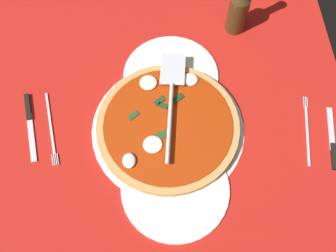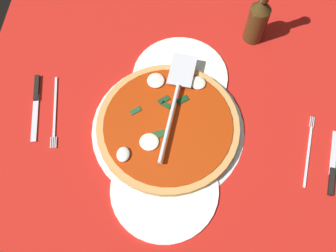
{
  "view_description": "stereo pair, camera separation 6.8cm",
  "coord_description": "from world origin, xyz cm",
  "px_view_note": "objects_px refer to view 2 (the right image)",
  "views": [
    {
      "loc": [
        -44.91,
        0.94,
        90.2
      ],
      "look_at": [
        -2.89,
        -1.75,
        1.95
      ],
      "focal_mm": 41.54,
      "sensor_mm": 36.0,
      "label": 1
    },
    {
      "loc": [
        -44.8,
        -5.81,
        90.2
      ],
      "look_at": [
        -2.89,
        -1.75,
        1.95
      ],
      "focal_mm": 41.54,
      "sensor_mm": 36.0,
      "label": 2
    }
  ],
  "objects_px": {
    "dinner_plate_left": "(164,189)",
    "place_setting_near": "(320,160)",
    "beer_bottle": "(258,18)",
    "pizza_server": "(176,97)",
    "dinner_plate_right": "(180,76)",
    "pizza": "(168,125)",
    "place_setting_far": "(45,107)"
  },
  "relations": [
    {
      "from": "pizza_server",
      "to": "place_setting_far",
      "type": "bearing_deg",
      "value": 103.5
    },
    {
      "from": "beer_bottle",
      "to": "place_setting_near",
      "type": "bearing_deg",
      "value": -155.09
    },
    {
      "from": "pizza_server",
      "to": "place_setting_far",
      "type": "xyz_separation_m",
      "value": [
        -0.04,
        0.34,
        -0.04
      ]
    },
    {
      "from": "dinner_plate_right",
      "to": "pizza",
      "type": "bearing_deg",
      "value": 173.32
    },
    {
      "from": "dinner_plate_left",
      "to": "pizza",
      "type": "xyz_separation_m",
      "value": [
        0.16,
        0.01,
        0.02
      ]
    },
    {
      "from": "dinner_plate_left",
      "to": "dinner_plate_right",
      "type": "bearing_deg",
      "value": -1.93
    },
    {
      "from": "pizza_server",
      "to": "pizza",
      "type": "bearing_deg",
      "value": 176.04
    },
    {
      "from": "dinner_plate_right",
      "to": "pizza_server",
      "type": "bearing_deg",
      "value": 176.66
    },
    {
      "from": "dinner_plate_right",
      "to": "pizza_server",
      "type": "distance_m",
      "value": 0.1
    },
    {
      "from": "dinner_plate_left",
      "to": "pizza_server",
      "type": "relative_size",
      "value": 0.81
    },
    {
      "from": "pizza",
      "to": "place_setting_near",
      "type": "xyz_separation_m",
      "value": [
        -0.05,
        -0.38,
        -0.02
      ]
    },
    {
      "from": "pizza_server",
      "to": "dinner_plate_right",
      "type": "bearing_deg",
      "value": 3.53
    },
    {
      "from": "beer_bottle",
      "to": "pizza",
      "type": "bearing_deg",
      "value": 145.45
    },
    {
      "from": "dinner_plate_left",
      "to": "place_setting_near",
      "type": "bearing_deg",
      "value": -73.62
    },
    {
      "from": "dinner_plate_left",
      "to": "beer_bottle",
      "type": "relative_size",
      "value": 1.16
    },
    {
      "from": "pizza",
      "to": "pizza_server",
      "type": "bearing_deg",
      "value": -10.83
    },
    {
      "from": "pizza_server",
      "to": "beer_bottle",
      "type": "relative_size",
      "value": 1.43
    },
    {
      "from": "dinner_plate_left",
      "to": "place_setting_near",
      "type": "relative_size",
      "value": 1.22
    },
    {
      "from": "pizza_server",
      "to": "place_setting_far",
      "type": "distance_m",
      "value": 0.35
    },
    {
      "from": "dinner_plate_left",
      "to": "place_setting_far",
      "type": "height_order",
      "value": "place_setting_far"
    },
    {
      "from": "dinner_plate_left",
      "to": "dinner_plate_right",
      "type": "height_order",
      "value": "same"
    },
    {
      "from": "dinner_plate_left",
      "to": "place_setting_near",
      "type": "xyz_separation_m",
      "value": [
        0.11,
        -0.37,
        -0.0
      ]
    },
    {
      "from": "dinner_plate_left",
      "to": "place_setting_far",
      "type": "xyz_separation_m",
      "value": [
        0.19,
        0.33,
        -0.0
      ]
    },
    {
      "from": "beer_bottle",
      "to": "dinner_plate_left",
      "type": "bearing_deg",
      "value": 156.37
    },
    {
      "from": "dinner_plate_right",
      "to": "place_setting_near",
      "type": "bearing_deg",
      "value": -119.88
    },
    {
      "from": "dinner_plate_right",
      "to": "pizza_server",
      "type": "height_order",
      "value": "pizza_server"
    },
    {
      "from": "dinner_plate_left",
      "to": "beer_bottle",
      "type": "height_order",
      "value": "beer_bottle"
    },
    {
      "from": "pizza",
      "to": "pizza_server",
      "type": "relative_size",
      "value": 1.13
    },
    {
      "from": "dinner_plate_right",
      "to": "place_setting_far",
      "type": "relative_size",
      "value": 1.25
    },
    {
      "from": "pizza",
      "to": "pizza_server",
      "type": "height_order",
      "value": "pizza_server"
    },
    {
      "from": "pizza",
      "to": "pizza_server",
      "type": "xyz_separation_m",
      "value": [
        0.07,
        -0.01,
        0.03
      ]
    },
    {
      "from": "place_setting_near",
      "to": "place_setting_far",
      "type": "bearing_deg",
      "value": 92.97
    }
  ]
}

